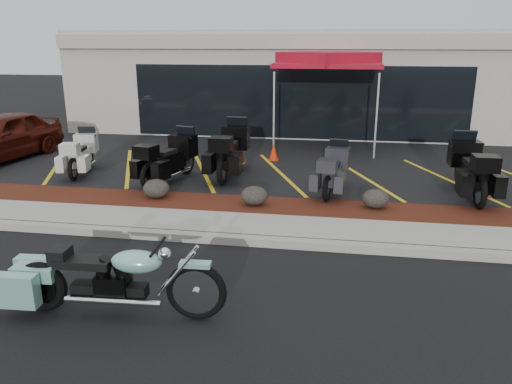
% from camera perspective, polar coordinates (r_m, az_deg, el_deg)
% --- Properties ---
extents(ground, '(90.00, 90.00, 0.00)m').
position_cam_1_polar(ground, '(8.50, -1.65, -8.31)').
color(ground, black).
rests_on(ground, ground).
extents(curb, '(24.00, 0.25, 0.15)m').
position_cam_1_polar(curb, '(9.28, -0.60, -5.56)').
color(curb, gray).
rests_on(curb, ground).
extents(sidewalk, '(24.00, 1.20, 0.15)m').
position_cam_1_polar(sidewalk, '(9.92, 0.10, -4.04)').
color(sidewalk, gray).
rests_on(sidewalk, ground).
extents(mulch_bed, '(24.00, 1.20, 0.16)m').
position_cam_1_polar(mulch_bed, '(11.03, 1.11, -1.82)').
color(mulch_bed, '#37120C').
rests_on(mulch_bed, ground).
extents(upper_lot, '(26.00, 9.60, 0.15)m').
position_cam_1_polar(upper_lot, '(16.21, 3.87, 4.22)').
color(upper_lot, black).
rests_on(upper_lot, ground).
extents(dealership_building, '(18.00, 8.16, 4.00)m').
position_cam_1_polar(dealership_building, '(22.12, 5.61, 12.62)').
color(dealership_building, gray).
rests_on(dealership_building, ground).
extents(boulder_left, '(0.61, 0.51, 0.43)m').
position_cam_1_polar(boulder_left, '(11.64, -11.32, 0.39)').
color(boulder_left, black).
rests_on(boulder_left, mulch_bed).
extents(boulder_mid, '(0.60, 0.50, 0.42)m').
position_cam_1_polar(boulder_mid, '(10.92, -0.19, -0.41)').
color(boulder_mid, black).
rests_on(boulder_mid, mulch_bed).
extents(boulder_right, '(0.58, 0.48, 0.41)m').
position_cam_1_polar(boulder_right, '(11.04, 13.49, -0.73)').
color(boulder_right, black).
rests_on(boulder_right, mulch_bed).
extents(hero_cruiser, '(3.13, 0.95, 1.09)m').
position_cam_1_polar(hero_cruiser, '(6.75, -6.87, -10.31)').
color(hero_cruiser, '#78BAA3').
rests_on(hero_cruiser, ground).
extents(touring_white, '(1.18, 2.16, 1.19)m').
position_cam_1_polar(touring_white, '(14.96, -18.65, 4.92)').
color(touring_white, silver).
rests_on(touring_white, upper_lot).
extents(touring_black_front, '(1.44, 2.42, 1.32)m').
position_cam_1_polar(touring_black_front, '(13.53, -7.99, 4.74)').
color(touring_black_front, black).
rests_on(touring_black_front, upper_lot).
extents(touring_black_mid, '(0.98, 2.53, 1.47)m').
position_cam_1_polar(touring_black_mid, '(14.09, -2.17, 5.68)').
color(touring_black_mid, black).
rests_on(touring_black_mid, upper_lot).
extents(touring_grey, '(1.07, 2.10, 1.17)m').
position_cam_1_polar(touring_grey, '(12.57, 9.36, 3.40)').
color(touring_grey, '#303035').
rests_on(touring_grey, upper_lot).
extents(touring_black_rear, '(0.96, 2.44, 1.41)m').
position_cam_1_polar(touring_black_rear, '(13.23, 22.49, 3.54)').
color(touring_black_rear, black).
rests_on(touring_black_rear, upper_lot).
extents(parked_car, '(2.20, 4.39, 1.43)m').
position_cam_1_polar(parked_car, '(16.93, -27.22, 5.67)').
color(parked_car, '#3F0F09').
rests_on(parked_car, upper_lot).
extents(traffic_cone, '(0.36, 0.36, 0.51)m').
position_cam_1_polar(traffic_cone, '(15.15, 2.04, 4.63)').
color(traffic_cone, red).
rests_on(traffic_cone, upper_lot).
extents(popup_canopy, '(3.47, 3.47, 3.12)m').
position_cam_1_polar(popup_canopy, '(17.03, 8.21, 14.59)').
color(popup_canopy, silver).
rests_on(popup_canopy, upper_lot).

